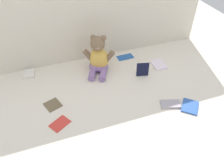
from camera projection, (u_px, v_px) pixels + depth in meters
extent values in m
plane|color=silver|center=(107.00, 86.00, 1.60)|extent=(3.20, 3.20, 0.00)
cube|color=beige|center=(89.00, 10.00, 1.62)|extent=(1.87, 0.03, 0.80)
ellipsoid|color=#E5B24C|center=(99.00, 59.00, 1.68)|extent=(0.18, 0.16, 0.19)
ellipsoid|color=#8C6BA5|center=(99.00, 66.00, 1.72)|extent=(0.19, 0.17, 0.07)
sphere|color=#7A6047|center=(98.00, 43.00, 1.59)|extent=(0.14, 0.14, 0.11)
ellipsoid|color=#997C5E|center=(97.00, 47.00, 1.56)|extent=(0.05, 0.05, 0.03)
sphere|color=#7A6047|center=(93.00, 37.00, 1.57)|extent=(0.05, 0.05, 0.04)
sphere|color=#7A6047|center=(103.00, 38.00, 1.57)|extent=(0.05, 0.05, 0.04)
cylinder|color=#7A6047|center=(88.00, 55.00, 1.66)|extent=(0.09, 0.07, 0.10)
cylinder|color=#7A6047|center=(109.00, 56.00, 1.65)|extent=(0.09, 0.07, 0.10)
cylinder|color=#8C6BA5|center=(92.00, 75.00, 1.65)|extent=(0.09, 0.11, 0.05)
cylinder|color=#8C6BA5|center=(103.00, 75.00, 1.65)|extent=(0.09, 0.11, 0.05)
cube|color=brown|center=(53.00, 105.00, 1.45)|extent=(0.12, 0.12, 0.01)
cube|color=#2E58AA|center=(190.00, 106.00, 1.44)|extent=(0.16, 0.16, 0.01)
cube|color=#9E97A1|center=(170.00, 104.00, 1.45)|extent=(0.14, 0.10, 0.01)
cube|color=silver|center=(29.00, 74.00, 1.69)|extent=(0.09, 0.11, 0.02)
cube|color=#2157A3|center=(125.00, 57.00, 1.86)|extent=(0.13, 0.08, 0.01)
cube|color=white|center=(159.00, 65.00, 1.78)|extent=(0.10, 0.13, 0.01)
cube|color=red|center=(60.00, 123.00, 1.34)|extent=(0.14, 0.13, 0.01)
cube|color=black|center=(143.00, 70.00, 1.65)|extent=(0.09, 0.04, 0.11)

